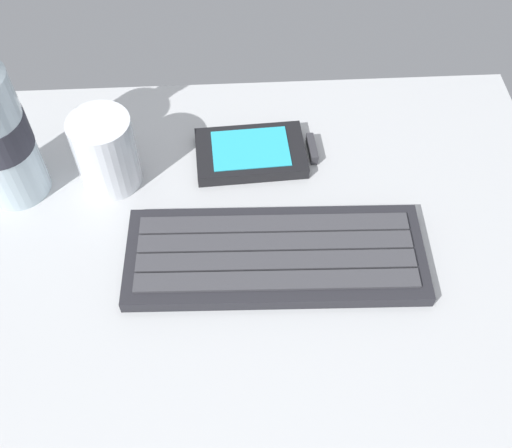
{
  "coord_description": "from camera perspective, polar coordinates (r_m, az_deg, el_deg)",
  "views": [
    {
      "loc": [
        -1.83,
        -34.93,
        50.28
      ],
      "look_at": [
        0.0,
        0.0,
        3.0
      ],
      "focal_mm": 42.78,
      "sensor_mm": 36.0,
      "label": 1
    }
  ],
  "objects": [
    {
      "name": "keyboard",
      "position": [
        0.59,
        1.81,
        -2.96
      ],
      "size": [
        29.32,
        11.88,
        1.7
      ],
      "color": "#232328",
      "rests_on": "ground_plane"
    },
    {
      "name": "juice_cup",
      "position": [
        0.65,
        -13.81,
        6.34
      ],
      "size": [
        6.4,
        6.4,
        8.5
      ],
      "color": "silver",
      "rests_on": "ground_plane"
    },
    {
      "name": "ground_plane",
      "position": [
        0.62,
        0.01,
        -2.37
      ],
      "size": [
        64.0,
        48.0,
        2.8
      ],
      "color": "#B7BABC"
    },
    {
      "name": "handheld_device",
      "position": [
        0.68,
        0.05,
        6.69
      ],
      "size": [
        13.09,
        8.23,
        1.5
      ],
      "color": "black",
      "rests_on": "ground_plane"
    }
  ]
}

